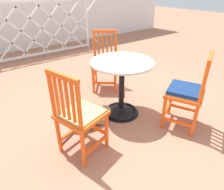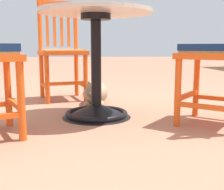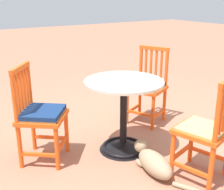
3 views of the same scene
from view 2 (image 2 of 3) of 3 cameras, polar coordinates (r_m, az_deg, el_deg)
The scene contains 5 objects.
ground_plane at distance 2.24m, azimuth -8.95°, elevation -3.55°, with size 24.00×24.00×0.00m, color #A36B51.
cafe_table at distance 2.07m, azimuth -3.01°, elevation 3.52°, with size 0.76×0.76×0.73m.
orange_chair_tucked_in at distance 1.96m, azimuth 19.72°, elevation 7.44°, with size 0.56×0.56×0.91m.
orange_chair_at_corner at distance 2.83m, azimuth -9.54°, elevation 7.97°, with size 0.49×0.49×0.91m.
tabby_cat at distance 2.56m, azimuth -3.13°, elevation 0.33°, with size 0.74×0.26×0.23m.
Camera 2 is at (2.18, 0.15, 0.49)m, focal length 48.17 mm.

